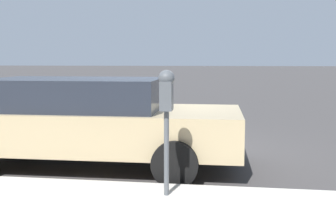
{
  "coord_description": "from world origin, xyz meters",
  "views": [
    {
      "loc": [
        -7.1,
        -1.05,
        1.71
      ],
      "look_at": [
        -2.54,
        -0.42,
        1.19
      ],
      "focal_mm": 42.0,
      "sensor_mm": 36.0,
      "label": 1
    }
  ],
  "objects": [
    {
      "name": "ground_plane",
      "position": [
        0.0,
        0.0,
        0.0
      ],
      "size": [
        220.0,
        220.0,
        0.0
      ],
      "primitive_type": "plane",
      "color": "#3D3A3A"
    },
    {
      "name": "parking_meter",
      "position": [
        -2.63,
        -0.41,
        1.25
      ],
      "size": [
        0.21,
        0.19,
        1.48
      ],
      "color": "#4C5156",
      "rests_on": "sidewalk"
    },
    {
      "name": "car_tan",
      "position": [
        -1.09,
        1.13,
        0.76
      ],
      "size": [
        2.04,
        4.87,
        1.42
      ],
      "rotation": [
        0.0,
        0.0,
        3.15
      ],
      "color": "tan",
      "rests_on": "ground_plane"
    }
  ]
}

